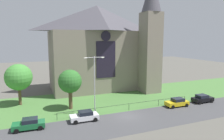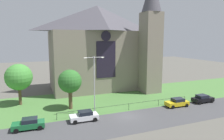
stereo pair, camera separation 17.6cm
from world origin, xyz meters
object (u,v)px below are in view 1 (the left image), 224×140
church_building (101,47)px  tree_left_near (70,82)px  streetlamp_near (94,79)px  parked_car_yellow (177,102)px  parked_car_green (29,124)px  parked_car_black (202,98)px  tree_left_far (19,77)px  parked_car_white (85,116)px

church_building → tree_left_near: (-9.99, -12.38, -5.39)m
streetlamp_near → parked_car_yellow: 16.12m
streetlamp_near → parked_car_green: size_ratio=2.23×
church_building → parked_car_black: 25.10m
streetlamp_near → parked_car_green: streetlamp_near is taller
parked_car_green → parked_car_black: 31.22m
parked_car_green → parked_car_yellow: same height
tree_left_near → parked_car_black: size_ratio=1.66×
tree_left_near → parked_car_green: size_ratio=1.63×
tree_left_far → parked_car_green: (1.50, -11.96, -4.47)m
tree_left_near → parked_car_yellow: bearing=-18.0°
parked_car_white → parked_car_black: bearing=-177.7°
tree_left_near → parked_car_white: size_ratio=1.64×
tree_left_near → parked_car_white: (0.90, -6.14, -4.14)m
tree_left_far → parked_car_black: (32.71, -11.63, -4.47)m
tree_left_near → church_building: bearing=51.1°
tree_left_near → parked_car_black: (24.40, -5.81, -4.14)m
tree_left_near → parked_car_black: bearing=-13.4°
church_building → tree_left_far: bearing=-160.3°
parked_car_green → parked_car_yellow: (25.04, 0.22, 0.00)m
streetlamp_near → parked_car_yellow: streetlamp_near is taller
tree_left_far → parked_car_white: tree_left_far is taller
church_building → parked_car_green: (-16.80, -18.53, -9.53)m
church_building → streetlamp_near: 18.74m
church_building → parked_car_white: bearing=-116.1°
parked_car_green → parked_car_yellow: size_ratio=1.00×
parked_car_green → parked_car_white: 7.71m
tree_left_near → parked_car_green: tree_left_near is taller
tree_left_far → parked_car_green: 12.85m
streetlamp_near → parked_car_white: bearing=-142.1°
streetlamp_near → parked_car_black: bearing=-3.6°
streetlamp_near → parked_car_yellow: (15.19, -1.45, -5.20)m
parked_car_black → parked_car_white: bearing=-179.0°
parked_car_white → parked_car_yellow: same height
tree_left_far → parked_car_green: bearing=-82.9°
church_building → streetlamp_near: church_building is taller
tree_left_near → parked_car_green: 10.06m
parked_car_green → parked_car_white: bearing=-177.4°
streetlamp_near → parked_car_black: size_ratio=2.27×
church_building → parked_car_white: church_building is taller
church_building → parked_car_green: church_building is taller
church_building → parked_car_yellow: (8.24, -18.30, -9.53)m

